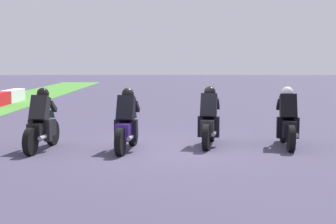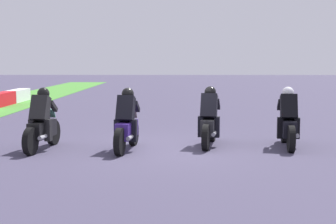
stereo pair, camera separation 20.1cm
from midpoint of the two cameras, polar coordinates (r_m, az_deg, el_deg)
name	(u,v)px [view 2 (the right image)]	position (r m, az deg, el deg)	size (l,w,h in m)	color
ground_plane	(167,148)	(12.15, 0.34, -4.24)	(120.00, 120.00, 0.00)	#413C53
rider_lane_a	(288,122)	(12.61, 14.21, -1.19)	(2.04, 0.57, 1.51)	black
rider_lane_b	(209,121)	(12.49, 5.30, -1.09)	(2.03, 0.62, 1.51)	black
rider_lane_c	(127,125)	(11.84, -4.32, -1.48)	(2.04, 0.59, 1.51)	black
rider_lane_d	(42,124)	(12.24, -13.96, -1.39)	(2.04, 0.59, 1.51)	black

